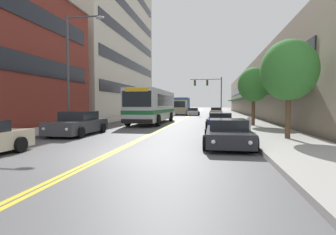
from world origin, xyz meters
TOP-DOWN VIEW (x-y plane):
  - ground_plane at (0.00, 37.00)m, footprint 240.00×240.00m
  - sidewalk_left at (-7.21, 37.00)m, footprint 3.43×106.00m
  - sidewalk_right at (7.21, 37.00)m, footprint 3.43×106.00m
  - centre_line at (0.00, 37.00)m, footprint 0.34×106.00m
  - office_tower_left at (-15.17, 32.45)m, footprint 12.08×27.92m
  - storefront_row_right at (13.16, 37.00)m, footprint 9.10×68.00m
  - city_bus at (-2.05, 16.29)m, footprint 2.94×11.15m
  - car_dark_grey_parked_left_near at (-4.25, 5.71)m, footprint 2.12×4.77m
  - car_charcoal_parked_right_foreground at (4.41, 2.87)m, footprint 2.10×4.52m
  - car_navy_parked_right_mid at (4.32, 12.06)m, footprint 2.19×4.42m
  - car_black_parked_right_far at (4.27, 42.40)m, footprint 1.98×4.73m
  - car_beige_parked_right_end at (4.30, 34.25)m, footprint 2.11×4.34m
  - car_silver_moving_lead at (0.53, 35.53)m, footprint 2.08×4.29m
  - box_truck at (-1.86, 38.59)m, footprint 2.80×6.88m
  - traffic_signal_mast at (3.40, 36.68)m, footprint 5.37×0.38m
  - street_lamp_left_near at (-4.92, 6.47)m, footprint 2.56×0.28m
  - street_tree_right_near at (7.36, 4.64)m, footprint 2.66×2.66m
  - street_tree_right_mid at (6.93, 12.77)m, footprint 2.47×2.47m
  - fire_hydrant at (5.95, 7.88)m, footprint 0.34×0.26m

SIDE VIEW (x-z plane):
  - ground_plane at x=0.00m, z-range 0.00..0.00m
  - centre_line at x=0.00m, z-range 0.00..0.01m
  - sidewalk_left at x=-7.21m, z-range 0.00..0.17m
  - sidewalk_right at x=7.21m, z-range 0.00..0.17m
  - car_navy_parked_right_mid at x=4.32m, z-range -0.03..1.13m
  - car_charcoal_parked_right_foreground at x=4.41m, z-range -0.03..1.14m
  - car_silver_moving_lead at x=0.53m, z-range -0.05..1.21m
  - car_black_parked_right_far at x=4.27m, z-range -0.04..1.22m
  - fire_hydrant at x=5.95m, z-range 0.17..1.07m
  - car_beige_parked_right_end at x=4.30m, z-range -0.04..1.31m
  - car_dark_grey_parked_left_near at x=-4.25m, z-range -0.06..1.36m
  - box_truck at x=-1.86m, z-range 0.05..3.12m
  - city_bus at x=-2.05m, z-range 0.21..3.37m
  - street_tree_right_mid at x=6.93m, z-range 1.09..5.68m
  - street_tree_right_near at x=7.36m, z-range 1.09..5.87m
  - storefront_row_right at x=13.16m, z-range 0.00..7.78m
  - street_lamp_left_near at x=-4.92m, z-range 0.77..8.16m
  - traffic_signal_mast at x=3.40m, z-range 1.35..7.85m
  - office_tower_left at x=-15.17m, z-range 0.00..24.64m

